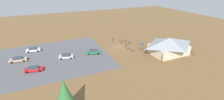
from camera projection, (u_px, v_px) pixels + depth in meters
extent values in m
plane|color=brown|center=(119.00, 47.00, 60.09)|extent=(160.00, 160.00, 0.00)
cube|color=#56565B|center=(42.00, 60.00, 50.54)|extent=(39.27, 28.97, 0.05)
cube|color=beige|center=(168.00, 49.00, 54.08)|extent=(11.03, 7.71, 3.02)
pyramid|color=#93999E|center=(170.00, 42.00, 53.07)|extent=(13.12, 9.81, 2.30)
cylinder|color=brown|center=(173.00, 42.00, 60.55)|extent=(0.20, 0.20, 3.02)
cylinder|color=brown|center=(143.00, 47.00, 55.60)|extent=(0.20, 0.20, 3.02)
cylinder|color=brown|center=(195.00, 51.00, 52.57)|extent=(0.20, 0.20, 3.02)
cylinder|color=brown|center=(163.00, 59.00, 47.62)|extent=(0.20, 0.20, 3.02)
cylinder|color=brown|center=(113.00, 39.00, 66.46)|extent=(0.60, 0.60, 0.90)
cylinder|color=#99999E|center=(109.00, 47.00, 57.38)|extent=(0.08, 0.08, 2.20)
cube|color=#1959B2|center=(109.00, 44.00, 57.07)|extent=(0.56, 0.04, 0.40)
cone|color=#2D6633|center=(65.00, 95.00, 26.68)|extent=(3.97, 3.97, 5.69)
torus|color=black|center=(127.00, 49.00, 57.83)|extent=(0.46, 0.53, 0.66)
torus|color=black|center=(130.00, 49.00, 57.44)|extent=(0.46, 0.53, 0.66)
cylinder|color=black|center=(128.00, 49.00, 57.59)|extent=(0.63, 0.73, 0.04)
cylinder|color=black|center=(128.00, 48.00, 57.63)|extent=(0.04, 0.04, 0.35)
cube|color=black|center=(128.00, 48.00, 57.57)|extent=(0.19, 0.20, 0.05)
cylinder|color=black|center=(129.00, 48.00, 57.39)|extent=(0.04, 0.04, 0.44)
cylinder|color=black|center=(129.00, 48.00, 57.31)|extent=(0.39, 0.34, 0.03)
torus|color=black|center=(123.00, 41.00, 64.67)|extent=(0.68, 0.36, 0.73)
torus|color=black|center=(120.00, 41.00, 64.69)|extent=(0.68, 0.36, 0.73)
cylinder|color=#2347B7|center=(121.00, 41.00, 64.63)|extent=(0.88, 0.45, 0.04)
cylinder|color=#2347B7|center=(122.00, 41.00, 64.59)|extent=(0.04, 0.04, 0.44)
cube|color=black|center=(122.00, 40.00, 64.51)|extent=(0.21, 0.16, 0.05)
cylinder|color=#2347B7|center=(120.00, 41.00, 64.60)|extent=(0.04, 0.04, 0.44)
cylinder|color=black|center=(120.00, 40.00, 64.52)|extent=(0.24, 0.45, 0.03)
torus|color=black|center=(126.00, 40.00, 65.62)|extent=(0.69, 0.34, 0.74)
torus|color=black|center=(125.00, 41.00, 64.91)|extent=(0.69, 0.34, 0.74)
cylinder|color=red|center=(126.00, 40.00, 65.22)|extent=(0.88, 0.41, 0.04)
cylinder|color=red|center=(126.00, 40.00, 65.32)|extent=(0.04, 0.04, 0.41)
cube|color=black|center=(126.00, 40.00, 65.24)|extent=(0.22, 0.15, 0.05)
cylinder|color=red|center=(125.00, 40.00, 64.89)|extent=(0.04, 0.04, 0.51)
cylinder|color=black|center=(125.00, 40.00, 64.79)|extent=(0.22, 0.45, 0.03)
torus|color=black|center=(140.00, 43.00, 62.68)|extent=(0.48, 0.60, 0.73)
torus|color=black|center=(137.00, 43.00, 63.10)|extent=(0.48, 0.60, 0.73)
cylinder|color=#B7B7BC|center=(139.00, 43.00, 62.84)|extent=(0.59, 0.74, 0.04)
cylinder|color=#B7B7BC|center=(139.00, 43.00, 62.72)|extent=(0.04, 0.04, 0.47)
cube|color=black|center=(139.00, 42.00, 62.63)|extent=(0.19, 0.21, 0.05)
cylinder|color=#B7B7BC|center=(138.00, 42.00, 62.96)|extent=(0.04, 0.04, 0.49)
cylinder|color=black|center=(138.00, 42.00, 62.87)|extent=(0.40, 0.32, 0.03)
torus|color=black|center=(121.00, 44.00, 62.14)|extent=(0.41, 0.61, 0.70)
torus|color=black|center=(121.00, 43.00, 63.06)|extent=(0.41, 0.61, 0.70)
cylinder|color=orange|center=(121.00, 43.00, 62.56)|extent=(0.52, 0.80, 0.04)
cylinder|color=orange|center=(121.00, 43.00, 62.36)|extent=(0.04, 0.04, 0.39)
cube|color=black|center=(121.00, 43.00, 62.29)|extent=(0.17, 0.21, 0.05)
cylinder|color=orange|center=(121.00, 42.00, 62.88)|extent=(0.04, 0.04, 0.44)
cylinder|color=black|center=(121.00, 42.00, 62.80)|extent=(0.42, 0.28, 0.03)
torus|color=black|center=(134.00, 51.00, 56.23)|extent=(0.66, 0.21, 0.67)
torus|color=black|center=(132.00, 51.00, 55.66)|extent=(0.66, 0.21, 0.67)
cylinder|color=#722D9E|center=(133.00, 51.00, 55.90)|extent=(0.87, 0.26, 0.04)
cylinder|color=#722D9E|center=(133.00, 50.00, 55.97)|extent=(0.04, 0.04, 0.41)
cube|color=black|center=(133.00, 50.00, 55.89)|extent=(0.21, 0.13, 0.05)
cylinder|color=#722D9E|center=(132.00, 50.00, 55.63)|extent=(0.04, 0.04, 0.47)
cylinder|color=black|center=(132.00, 50.00, 55.54)|extent=(0.15, 0.47, 0.03)
torus|color=black|center=(126.00, 45.00, 61.00)|extent=(0.53, 0.46, 0.66)
torus|color=black|center=(125.00, 46.00, 60.09)|extent=(0.53, 0.46, 0.66)
cylinder|color=silver|center=(126.00, 45.00, 60.50)|extent=(0.79, 0.67, 0.04)
cylinder|color=silver|center=(126.00, 45.00, 60.63)|extent=(0.04, 0.04, 0.43)
cube|color=black|center=(126.00, 44.00, 60.54)|extent=(0.20, 0.19, 0.05)
cylinder|color=silver|center=(125.00, 45.00, 60.10)|extent=(0.04, 0.04, 0.44)
cylinder|color=black|center=(126.00, 45.00, 60.01)|extent=(0.34, 0.39, 0.03)
torus|color=black|center=(130.00, 42.00, 64.00)|extent=(0.59, 0.54, 0.76)
torus|color=black|center=(129.00, 43.00, 63.12)|extent=(0.59, 0.54, 0.76)
cylinder|color=#197A7F|center=(130.00, 42.00, 63.51)|extent=(0.73, 0.66, 0.04)
cylinder|color=#197A7F|center=(130.00, 42.00, 63.63)|extent=(0.04, 0.04, 0.44)
cube|color=black|center=(130.00, 41.00, 63.55)|extent=(0.20, 0.19, 0.05)
cylinder|color=#197A7F|center=(129.00, 42.00, 63.12)|extent=(0.04, 0.04, 0.48)
cylinder|color=black|center=(129.00, 41.00, 63.02)|extent=(0.35, 0.38, 0.03)
torus|color=black|center=(140.00, 49.00, 57.38)|extent=(0.30, 0.62, 0.66)
torus|color=black|center=(139.00, 48.00, 58.26)|extent=(0.30, 0.62, 0.66)
cylinder|color=yellow|center=(140.00, 48.00, 57.77)|extent=(0.39, 0.82, 0.04)
cylinder|color=yellow|center=(140.00, 48.00, 57.59)|extent=(0.04, 0.04, 0.35)
cube|color=black|center=(140.00, 48.00, 57.52)|extent=(0.15, 0.22, 0.05)
cylinder|color=yellow|center=(139.00, 48.00, 58.09)|extent=(0.04, 0.04, 0.42)
cylinder|color=black|center=(139.00, 47.00, 58.01)|extent=(0.45, 0.22, 0.03)
torus|color=black|center=(126.00, 44.00, 62.24)|extent=(0.67, 0.25, 0.69)
torus|color=black|center=(129.00, 44.00, 62.36)|extent=(0.67, 0.25, 0.69)
cylinder|color=#1E7F38|center=(127.00, 43.00, 62.26)|extent=(0.94, 0.33, 0.04)
cylinder|color=#1E7F38|center=(127.00, 43.00, 62.19)|extent=(0.04, 0.04, 0.45)
cube|color=black|center=(127.00, 43.00, 62.11)|extent=(0.21, 0.14, 0.05)
cylinder|color=#1E7F38|center=(128.00, 43.00, 62.26)|extent=(0.04, 0.04, 0.46)
cylinder|color=black|center=(128.00, 42.00, 62.18)|extent=(0.18, 0.47, 0.03)
cube|color=red|center=(34.00, 69.00, 43.85)|extent=(4.76, 2.51, 0.57)
cube|color=#2D3842|center=(33.00, 67.00, 43.64)|extent=(2.76, 1.95, 0.53)
cylinder|color=black|center=(27.00, 72.00, 42.89)|extent=(0.67, 0.33, 0.64)
cylinder|color=black|center=(28.00, 69.00, 44.24)|extent=(0.67, 0.33, 0.64)
cylinder|color=black|center=(40.00, 71.00, 43.60)|extent=(0.67, 0.33, 0.64)
cylinder|color=black|center=(41.00, 68.00, 44.96)|extent=(0.67, 0.33, 0.64)
cube|color=#BCBCC1|center=(66.00, 57.00, 51.20)|extent=(4.63, 3.14, 0.60)
cube|color=#2D3842|center=(66.00, 55.00, 50.98)|extent=(2.78, 2.33, 0.56)
cylinder|color=black|center=(61.00, 59.00, 50.36)|extent=(0.68, 0.41, 0.64)
cylinder|color=black|center=(62.00, 56.00, 51.90)|extent=(0.68, 0.41, 0.64)
cylinder|color=black|center=(71.00, 58.00, 50.65)|extent=(0.68, 0.41, 0.64)
cylinder|color=black|center=(72.00, 56.00, 52.19)|extent=(0.68, 0.41, 0.64)
cube|color=white|center=(33.00, 50.00, 56.04)|extent=(4.50, 2.29, 0.60)
cube|color=#2D3842|center=(33.00, 48.00, 55.82)|extent=(2.58, 1.87, 0.55)
cylinder|color=black|center=(28.00, 52.00, 54.96)|extent=(0.66, 0.29, 0.64)
cylinder|color=black|center=(29.00, 50.00, 56.39)|extent=(0.66, 0.29, 0.64)
cylinder|color=black|center=(38.00, 51.00, 55.84)|extent=(0.66, 0.29, 0.64)
cylinder|color=black|center=(38.00, 49.00, 57.26)|extent=(0.66, 0.29, 0.64)
cube|color=tan|center=(18.00, 60.00, 49.10)|extent=(4.82, 2.24, 0.61)
cube|color=#2D3842|center=(18.00, 58.00, 48.89)|extent=(2.76, 1.82, 0.50)
cylinder|color=black|center=(12.00, 62.00, 48.02)|extent=(0.66, 0.28, 0.64)
cylinder|color=black|center=(13.00, 60.00, 49.39)|extent=(0.66, 0.28, 0.64)
cylinder|color=black|center=(24.00, 61.00, 48.97)|extent=(0.66, 0.28, 0.64)
cylinder|color=black|center=(25.00, 59.00, 50.34)|extent=(0.66, 0.28, 0.64)
cube|color=#1E6B3D|center=(94.00, 52.00, 54.33)|extent=(4.82, 3.26, 0.65)
cube|color=#2D3842|center=(94.00, 50.00, 54.11)|extent=(2.90, 2.34, 0.49)
cylinder|color=black|center=(89.00, 54.00, 53.63)|extent=(0.68, 0.44, 0.64)
cylinder|color=black|center=(89.00, 52.00, 55.03)|extent=(0.68, 0.44, 0.64)
cylinder|color=black|center=(98.00, 54.00, 53.80)|extent=(0.68, 0.44, 0.64)
cylinder|color=black|center=(98.00, 52.00, 55.20)|extent=(0.68, 0.44, 0.64)
cube|color=#2D3347|center=(142.00, 44.00, 61.30)|extent=(0.34, 0.38, 0.89)
cylinder|color=blue|center=(142.00, 42.00, 61.02)|extent=(0.36, 0.36, 0.57)
sphere|color=tan|center=(143.00, 41.00, 60.87)|extent=(0.24, 0.24, 0.24)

